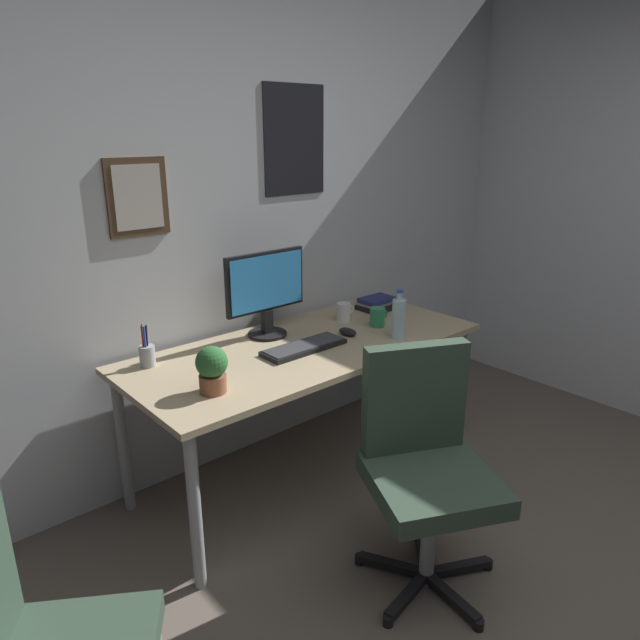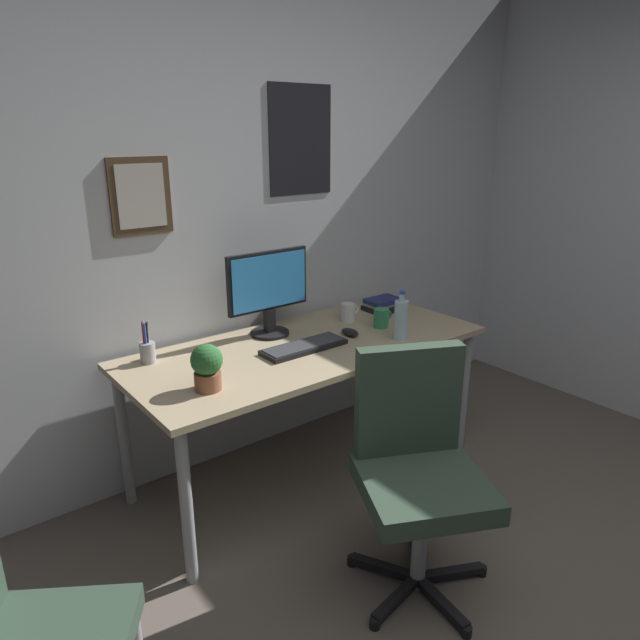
% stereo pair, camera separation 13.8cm
% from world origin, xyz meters
% --- Properties ---
extents(wall_back, '(4.40, 0.10, 2.60)m').
position_xyz_m(wall_back, '(-0.00, 2.15, 1.30)').
color(wall_back, silver).
rests_on(wall_back, ground_plane).
extents(desk, '(1.80, 0.78, 0.73)m').
position_xyz_m(desk, '(0.12, 1.68, 0.66)').
color(desk, tan).
rests_on(desk, ground_plane).
extents(office_chair, '(0.62, 0.62, 0.95)m').
position_xyz_m(office_chair, '(0.01, 0.84, 0.53)').
color(office_chair, '#334738').
rests_on(office_chair, ground_plane).
extents(monitor, '(0.46, 0.20, 0.43)m').
position_xyz_m(monitor, '(0.06, 1.91, 0.97)').
color(monitor, black).
rests_on(monitor, desk).
extents(keyboard, '(0.43, 0.15, 0.03)m').
position_xyz_m(keyboard, '(0.07, 1.63, 0.74)').
color(keyboard, black).
rests_on(keyboard, desk).
extents(computer_mouse, '(0.06, 0.11, 0.04)m').
position_xyz_m(computer_mouse, '(0.37, 1.64, 0.75)').
color(computer_mouse, black).
rests_on(computer_mouse, desk).
extents(water_bottle, '(0.07, 0.07, 0.25)m').
position_xyz_m(water_bottle, '(0.53, 1.44, 0.83)').
color(water_bottle, silver).
rests_on(water_bottle, desk).
extents(coffee_mug_near, '(0.11, 0.08, 0.10)m').
position_xyz_m(coffee_mug_near, '(0.51, 1.82, 0.78)').
color(coffee_mug_near, white).
rests_on(coffee_mug_near, desk).
extents(coffee_mug_far, '(0.12, 0.08, 0.10)m').
position_xyz_m(coffee_mug_far, '(0.59, 1.64, 0.78)').
color(coffee_mug_far, '#2D8C59').
rests_on(coffee_mug_far, desk).
extents(potted_plant, '(0.13, 0.13, 0.20)m').
position_xyz_m(potted_plant, '(-0.51, 1.51, 0.83)').
color(potted_plant, brown).
rests_on(potted_plant, desk).
extents(pen_cup, '(0.07, 0.07, 0.20)m').
position_xyz_m(pen_cup, '(-0.59, 1.94, 0.78)').
color(pen_cup, '#9EA0A5').
rests_on(pen_cup, desk).
extents(book_stack_left, '(0.20, 0.17, 0.07)m').
position_xyz_m(book_stack_left, '(0.80, 1.85, 0.76)').
color(book_stack_left, black).
rests_on(book_stack_left, desk).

